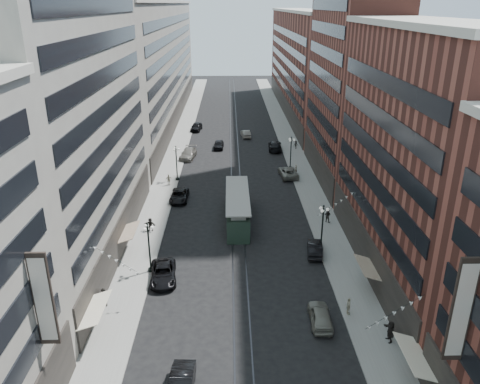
{
  "coord_description": "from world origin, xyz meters",
  "views": [
    {
      "loc": [
        -0.93,
        -14.05,
        25.9
      ],
      "look_at": [
        0.26,
        37.65,
        5.0
      ],
      "focal_mm": 35.0,
      "sensor_mm": 36.0,
      "label": 1
    }
  ],
  "objects": [
    {
      "name": "pedestrian_9",
      "position": [
        11.71,
        71.57,
        0.92
      ],
      "size": [
        1.07,
        0.67,
        1.53
      ],
      "primitive_type": "imported",
      "rotation": [
        0.0,
        0.0,
        0.28
      ],
      "color": "black",
      "rests_on": "sidewalk_east"
    },
    {
      "name": "pedestrian_6",
      "position": [
        -10.24,
        52.73,
        1.02
      ],
      "size": [
        1.12,
        0.8,
        1.74
      ],
      "primitive_type": "imported",
      "rotation": [
        0.0,
        0.0,
        3.51
      ],
      "color": "#A9A38C",
      "rests_on": "sidewalk_west"
    },
    {
      "name": "sidewalk_west",
      "position": [
        -11.0,
        70.0,
        0.07
      ],
      "size": [
        4.0,
        180.0,
        0.15
      ],
      "primitive_type": "cube",
      "color": "gray",
      "rests_on": "ground"
    },
    {
      "name": "pedestrian_2",
      "position": [
        -12.5,
        22.07,
        1.04
      ],
      "size": [
        0.99,
        0.79,
        1.79
      ],
      "primitive_type": "imported",
      "rotation": [
        0.0,
        0.0,
        -0.41
      ],
      "color": "black",
      "rests_on": "sidewalk_west"
    },
    {
      "name": "car_12",
      "position": [
        7.67,
        71.25,
        0.86
      ],
      "size": [
        2.76,
        6.06,
        1.72
      ],
      "primitive_type": "imported",
      "rotation": [
        0.0,
        0.0,
        3.08
      ],
      "color": "black",
      "rests_on": "ground"
    },
    {
      "name": "building_east_mid",
      "position": [
        17.0,
        28.0,
        12.0
      ],
      "size": [
        8.0,
        30.0,
        24.0
      ],
      "primitive_type": "cube",
      "color": "brown",
      "rests_on": "ground"
    },
    {
      "name": "car_13",
      "position": [
        -3.04,
        72.47,
        0.77
      ],
      "size": [
        2.04,
        4.6,
        1.54
      ],
      "primitive_type": "imported",
      "rotation": [
        0.0,
        0.0,
        -0.05
      ],
      "color": "black",
      "rests_on": "ground"
    },
    {
      "name": "pedestrian_5",
      "position": [
        -10.66,
        37.32,
        0.98
      ],
      "size": [
        1.6,
        0.95,
        1.66
      ],
      "primitive_type": "imported",
      "rotation": [
        0.0,
        0.0,
        -0.35
      ],
      "color": "black",
      "rests_on": "sidewalk_west"
    },
    {
      "name": "building_west_far",
      "position": [
        -17.0,
        96.0,
        13.0
      ],
      "size": [
        8.0,
        90.0,
        26.0
      ],
      "primitive_type": "cube",
      "color": "gray",
      "rests_on": "ground"
    },
    {
      "name": "car_14",
      "position": [
        2.42,
        80.56,
        0.75
      ],
      "size": [
        2.18,
        4.73,
        1.5
      ],
      "primitive_type": "imported",
      "rotation": [
        0.0,
        0.0,
        3.28
      ],
      "color": "gray",
      "rests_on": "ground"
    },
    {
      "name": "car_8",
      "position": [
        -8.4,
        66.5,
        0.86
      ],
      "size": [
        3.14,
        6.17,
        1.71
      ],
      "primitive_type": "imported",
      "rotation": [
        0.0,
        0.0,
        -0.13
      ],
      "color": "#69655D",
      "rests_on": "ground"
    },
    {
      "name": "pedestrian_4",
      "position": [
        9.5,
        20.34,
        0.96
      ],
      "size": [
        0.47,
        0.97,
        1.62
      ],
      "primitive_type": "imported",
      "rotation": [
        0.0,
        0.0,
        1.53
      ],
      "color": "beige",
      "rests_on": "sidewalk_east"
    },
    {
      "name": "sidewalk_east",
      "position": [
        11.0,
        70.0,
        0.07
      ],
      "size": [
        4.0,
        180.0,
        0.15
      ],
      "primitive_type": "cube",
      "color": "gray",
      "rests_on": "ground"
    },
    {
      "name": "pedestrian_7",
      "position": [
        11.37,
        39.3,
        1.04
      ],
      "size": [
        0.99,
        0.88,
        1.79
      ],
      "primitive_type": "imported",
      "rotation": [
        0.0,
        0.0,
        2.55
      ],
      "color": "black",
      "rests_on": "sidewalk_east"
    },
    {
      "name": "car_10",
      "position": [
        8.4,
        31.39,
        0.73
      ],
      "size": [
        2.12,
        4.62,
        1.47
      ],
      "primitive_type": "imported",
      "rotation": [
        0.0,
        0.0,
        3.01
      ],
      "color": "black",
      "rests_on": "ground"
    },
    {
      "name": "ground",
      "position": [
        0.0,
        60.0,
        0.0
      ],
      "size": [
        220.0,
        220.0,
        0.0
      ],
      "primitive_type": "plane",
      "color": "black",
      "rests_on": "ground"
    },
    {
      "name": "rail_east",
      "position": [
        0.7,
        70.0,
        0.01
      ],
      "size": [
        0.12,
        180.0,
        0.02
      ],
      "primitive_type": "cube",
      "color": "#2D2D33",
      "rests_on": "ground"
    },
    {
      "name": "rail_west",
      "position": [
        -0.7,
        70.0,
        0.01
      ],
      "size": [
        0.12,
        180.0,
        0.02
      ],
      "primitive_type": "cube",
      "color": "#2D2D33",
      "rests_on": "ground"
    },
    {
      "name": "lamppost_se_far",
      "position": [
        9.2,
        32.0,
        3.1
      ],
      "size": [
        1.03,
        1.14,
        5.52
      ],
      "color": "black",
      "rests_on": "sidewalk_east"
    },
    {
      "name": "pedestrian_8",
      "position": [
        9.81,
        57.67,
        0.91
      ],
      "size": [
        0.66,
        0.61,
        1.52
      ],
      "primitive_type": "imported",
      "rotation": [
        0.0,
        0.0,
        3.74
      ],
      "color": "#BAAF9A",
      "rests_on": "sidewalk_east"
    },
    {
      "name": "lamppost_sw_mid",
      "position": [
        -9.2,
        55.0,
        3.1
      ],
      "size": [
        1.03,
        1.14,
        5.52
      ],
      "color": "black",
      "rests_on": "sidewalk_west"
    },
    {
      "name": "building_west_mid",
      "position": [
        -17.0,
        33.0,
        14.0
      ],
      "size": [
        8.0,
        36.0,
        28.0
      ],
      "primitive_type": "cube",
      "color": "gray",
      "rests_on": "ground"
    },
    {
      "name": "pedestrian_extra_1",
      "position": [
        12.03,
        16.69,
        1.08
      ],
      "size": [
        0.63,
        1.77,
        1.87
      ],
      "primitive_type": "imported",
      "rotation": [
        0.0,
        0.0,
        4.79
      ],
      "color": "black",
      "rests_on": "sidewalk_east"
    },
    {
      "name": "streetcar",
      "position": [
        0.0,
        40.28,
        1.69
      ],
      "size": [
        2.93,
        13.23,
        3.66
      ],
      "color": "#213428",
      "rests_on": "ground"
    },
    {
      "name": "car_9",
      "position": [
        -8.19,
        86.23,
        0.87
      ],
      "size": [
        2.72,
        5.33,
        1.74
      ],
      "primitive_type": "imported",
      "rotation": [
        0.0,
        0.0,
        -0.14
      ],
      "color": "black",
      "rests_on": "ground"
    },
    {
      "name": "building_east_far",
      "position": [
        17.0,
        105.0,
        12.0
      ],
      "size": [
        8.0,
        72.0,
        24.0
      ],
      "primitive_type": "cube",
      "color": "brown",
      "rests_on": "ground"
    },
    {
      "name": "car_4",
      "position": [
        6.8,
        19.34,
        0.77
      ],
      "size": [
        1.95,
        4.57,
        1.54
      ],
      "primitive_type": "imported",
      "rotation": [
        0.0,
        0.0,
        3.11
      ],
      "color": "slate",
      "rests_on": "ground"
    },
    {
      "name": "lamppost_se_mid",
      "position": [
        9.2,
        60.0,
        3.1
      ],
      "size": [
        1.03,
        1.14,
        5.52
      ],
      "color": "black",
      "rests_on": "sidewalk_east"
    },
    {
      "name": "car_2",
      "position": [
        -7.72,
        26.54,
        0.76
      ],
      "size": [
        3.11,
        5.7,
        1.51
      ],
      "primitive_type": "imported",
      "rotation": [
        0.0,
        0.0,
        0.11
      ],
      "color": "black",
      "rests_on": "ground"
    },
    {
      "name": "lamppost_sw_far",
      "position": [
        -9.2,
        28.0,
        3.1
      ],
      "size": [
        1.03,
        1.14,
        5.52
      ],
      "color": "black",
      "rests_on": "sidewalk_west"
    },
    {
      "name": "car_7",
      "position": [
        -8.11,
        47.07,
        0.72
      ],
      "size": [
        2.52,
        5.21,
        1.43
      ],
      "primitive_type": "imported",
      "rotation": [
        0.0,
        0.0,
        -0.03
      ],
      "color": "black",
      "rests_on": "ground"
    },
    {
      "name": "building_east_tower",
      "position": [
        17.0,
        56.0,
        21.0
      ],
      "size": [
        8.0,
        26.0,
        42.0
      ],
      "primitive_type": "cube",
      "color": "brown",
      "rests_on": "ground"
    },
    {
      "name": "car_11",
      "position": [
        8.4,
        56.41,
        0.77
      ],
      "size": [
        3.03,
        5.76,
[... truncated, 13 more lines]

